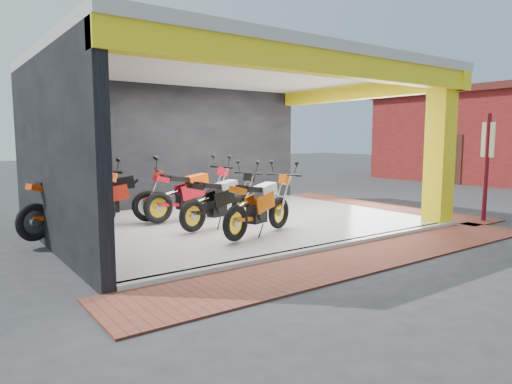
% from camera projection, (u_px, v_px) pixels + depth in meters
% --- Properties ---
extents(ground, '(80.00, 80.00, 0.00)m').
position_uv_depth(ground, '(295.00, 239.00, 9.17)').
color(ground, '#2D2D30').
rests_on(ground, ground).
extents(showroom_floor, '(8.00, 6.00, 0.10)m').
position_uv_depth(showroom_floor, '(239.00, 222.00, 10.77)').
color(showroom_floor, white).
rests_on(showroom_floor, ground).
extents(showroom_ceiling, '(8.40, 6.40, 0.20)m').
position_uv_depth(showroom_ceiling, '(239.00, 68.00, 10.36)').
color(showroom_ceiling, beige).
rests_on(showroom_ceiling, corner_column).
extents(back_wall, '(8.20, 0.20, 3.50)m').
position_uv_depth(back_wall, '(179.00, 148.00, 13.07)').
color(back_wall, black).
rests_on(back_wall, ground).
extents(left_wall, '(0.20, 6.20, 3.50)m').
position_uv_depth(left_wall, '(49.00, 153.00, 8.19)').
color(left_wall, black).
rests_on(left_wall, ground).
extents(corner_column, '(0.50, 0.50, 3.50)m').
position_uv_depth(corner_column, '(440.00, 150.00, 10.54)').
color(corner_column, yellow).
rests_on(corner_column, ground).
extents(header_beam_front, '(8.40, 0.30, 0.40)m').
position_uv_depth(header_beam_front, '(334.00, 65.00, 7.98)').
color(header_beam_front, yellow).
rests_on(header_beam_front, corner_column).
extents(header_beam_right, '(0.30, 6.40, 0.40)m').
position_uv_depth(header_beam_right, '(358.00, 92.00, 12.72)').
color(header_beam_right, yellow).
rests_on(header_beam_right, corner_column).
extents(floor_kerb, '(8.00, 0.20, 0.10)m').
position_uv_depth(floor_kerb, '(331.00, 247.00, 8.34)').
color(floor_kerb, white).
rests_on(floor_kerb, ground).
extents(paver_front, '(9.00, 1.40, 0.03)m').
position_uv_depth(paver_front, '(364.00, 257.00, 7.72)').
color(paver_front, brown).
rests_on(paver_front, ground).
extents(paver_right, '(1.40, 7.00, 0.03)m').
position_uv_depth(paver_right, '(373.00, 206.00, 13.57)').
color(paver_right, brown).
rests_on(paver_right, ground).
extents(signpost, '(0.10, 0.36, 2.61)m').
position_uv_depth(signpost, '(487.00, 163.00, 10.95)').
color(signpost, '#5B0D1B').
rests_on(signpost, ground).
extents(moto_hero, '(2.42, 1.52, 1.39)m').
position_uv_depth(moto_hero, '(279.00, 197.00, 9.55)').
color(moto_hero, '#DB5509').
rests_on(moto_hero, showroom_floor).
extents(moto_row_a, '(2.36, 1.27, 1.37)m').
position_uv_depth(moto_row_a, '(242.00, 194.00, 10.25)').
color(moto_row_a, black).
rests_on(moto_row_a, showroom_floor).
extents(moto_row_b, '(2.56, 1.67, 1.46)m').
position_uv_depth(moto_row_b, '(148.00, 191.00, 10.33)').
color(moto_row_b, red).
rests_on(moto_row_b, showroom_floor).
extents(moto_row_c, '(2.46, 1.08, 1.46)m').
position_uv_depth(moto_row_c, '(215.00, 187.00, 11.13)').
color(moto_row_c, red).
rests_on(moto_row_c, showroom_floor).
extents(moto_row_d, '(2.53, 1.70, 1.45)m').
position_uv_depth(moto_row_d, '(102.00, 195.00, 9.66)').
color(moto_row_d, '#FF440A').
rests_on(moto_row_d, showroom_floor).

